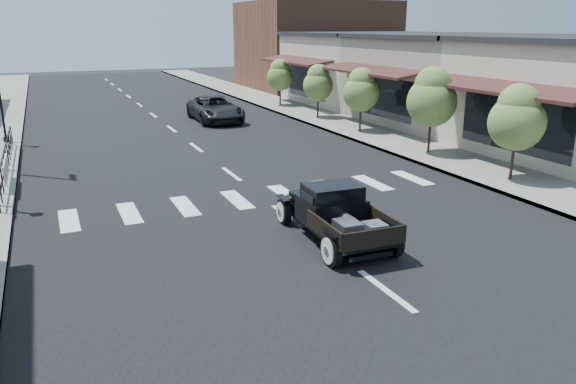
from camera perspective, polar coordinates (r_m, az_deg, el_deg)
name	(u,v)px	position (r m, az deg, el deg)	size (l,w,h in m)	color
ground	(319,241)	(13.93, 3.18, -4.98)	(120.00, 120.00, 0.00)	black
road	(180,136)	(27.68, -10.87, 5.63)	(14.00, 80.00, 0.02)	black
road_markings	(209,157)	(22.92, -8.06, 3.50)	(12.00, 60.00, 0.06)	silver
sidewalk_right	(336,123)	(30.61, 4.91, 7.02)	(3.00, 80.00, 0.15)	gray
storefront_mid	(461,81)	(32.35, 17.13, 10.76)	(10.00, 9.00, 4.50)	#9D9483
storefront_far	(373,69)	(39.62, 8.59, 12.22)	(10.00, 9.00, 4.50)	#BAB19D
far_building_right	(315,46)	(48.55, 2.76, 14.62)	(11.00, 10.00, 7.00)	brown
railing	(6,158)	(22.07, -26.71, 3.11)	(0.08, 10.00, 1.00)	black
banner	(7,177)	(20.16, -26.64, 1.40)	(0.04, 2.20, 0.60)	silver
lamp_post_c	(1,102)	(27.81, -27.16, 8.12)	(0.36, 0.36, 3.50)	black
small_tree_a	(515,134)	(20.04, 22.10, 5.49)	(1.84, 1.84, 3.06)	#577535
small_tree_b	(431,112)	(23.34, 14.32, 7.90)	(1.99, 1.99, 3.31)	#577535
small_tree_c	(361,100)	(27.85, 7.41, 9.21)	(1.76, 1.76, 2.94)	#577535
small_tree_d	(318,92)	(31.95, 3.07, 10.14)	(1.69, 1.69, 2.82)	#577535
small_tree_e	(280,83)	(36.94, -0.81, 11.04)	(1.70, 1.70, 2.83)	#577535
hotrod_pickup	(335,213)	(13.76, 4.82, -2.16)	(1.90, 4.07, 1.41)	black
second_car	(215,109)	(31.55, -7.41, 8.36)	(2.29, 4.97, 1.38)	black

